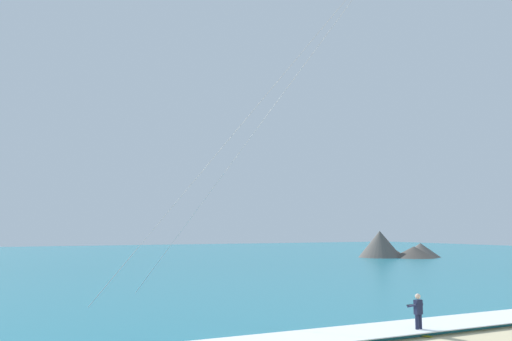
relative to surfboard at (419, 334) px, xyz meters
name	(u,v)px	position (x,y,z in m)	size (l,w,h in m)	color
sea	(107,259)	(-0.55, 59.70, 0.07)	(200.00, 120.00, 0.20)	teal
surf_foam	(397,328)	(-0.55, 0.70, 0.19)	(200.00, 2.80, 0.04)	white
surfboard	(419,334)	(0.00, 0.00, 0.00)	(0.55, 1.43, 0.09)	yellow
kitesurfer	(418,312)	(0.00, 0.02, 0.91)	(0.55, 0.54, 1.69)	#191E38
headland_right	(398,249)	(37.95, 44.26, 1.42)	(12.11, 9.97, 4.04)	#47423D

